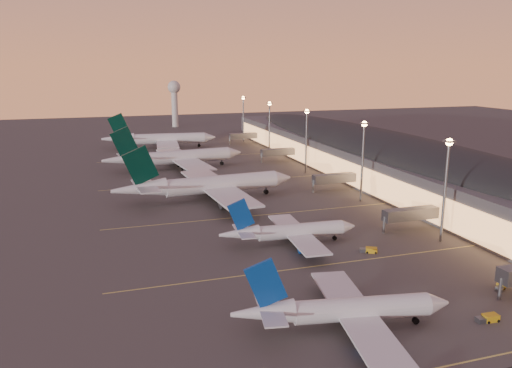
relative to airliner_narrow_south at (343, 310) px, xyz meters
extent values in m
plane|color=#413F3C|center=(7.15, 30.87, -3.44)|extent=(700.00, 700.00, 0.00)
cylinder|color=silver|center=(3.19, -0.54, 0.06)|extent=(23.33, 7.70, 3.91)
cone|color=silver|center=(16.35, -2.77, 0.06)|extent=(4.31, 4.48, 3.91)
cone|color=silver|center=(-13.27, 2.25, 0.55)|extent=(10.89, 5.60, 3.91)
cube|color=silver|center=(2.09, -0.35, -0.62)|extent=(12.09, 33.62, 0.43)
cylinder|color=navy|center=(4.03, 6.67, -1.94)|extent=(5.61, 3.76, 2.94)
cylinder|color=navy|center=(1.61, -7.63, -1.94)|extent=(5.61, 3.76, 2.94)
cube|color=navy|center=(-12.76, 2.16, 5.62)|extent=(7.17, 1.78, 8.49)
cube|color=silver|center=(-12.03, 2.04, 1.14)|extent=(5.64, 12.32, 0.27)
cylinder|color=black|center=(12.71, -2.15, -2.67)|extent=(0.36, 0.36, 1.55)
cylinder|color=black|center=(12.71, -2.15, -2.89)|extent=(1.20, 0.86, 1.10)
cylinder|color=black|center=(1.82, 2.47, -2.67)|extent=(0.36, 0.36, 1.55)
cylinder|color=black|center=(1.82, 2.47, -2.89)|extent=(1.20, 0.86, 1.10)
cylinder|color=black|center=(0.90, -2.93, -2.67)|extent=(0.36, 0.36, 1.55)
cylinder|color=black|center=(0.90, -2.93, -2.89)|extent=(1.20, 0.86, 1.10)
cylinder|color=silver|center=(9.43, 40.40, -0.18)|extent=(21.62, 5.00, 3.65)
cone|color=silver|center=(21.85, 39.61, -0.18)|extent=(3.68, 3.86, 3.65)
cone|color=silver|center=(-6.10, 41.38, 0.28)|extent=(9.89, 4.25, 3.65)
cube|color=silver|center=(8.39, 40.47, -0.82)|extent=(8.15, 31.06, 0.40)
cylinder|color=navy|center=(9.51, 47.17, -2.05)|extent=(5.00, 3.04, 2.74)
cylinder|color=navy|center=(8.66, 33.68, -2.05)|extent=(5.00, 3.04, 2.74)
cube|color=navy|center=(-5.61, 41.35, 5.01)|extent=(6.71, 0.97, 7.91)
cube|color=silver|center=(-4.92, 41.31, 0.83)|extent=(4.15, 11.26, 0.26)
cylinder|color=black|center=(18.41, 39.83, -2.72)|extent=(0.31, 0.31, 1.44)
cylinder|color=black|center=(18.41, 39.83, -2.93)|extent=(1.06, 0.70, 1.02)
cylinder|color=black|center=(7.86, 43.06, -2.72)|extent=(0.31, 0.31, 1.44)
cylinder|color=black|center=(7.86, 43.06, -2.93)|extent=(1.06, 0.70, 1.02)
cylinder|color=black|center=(7.54, 37.96, -2.72)|extent=(0.31, 0.31, 1.44)
cylinder|color=black|center=(7.54, 37.96, -2.93)|extent=(1.06, 0.70, 1.02)
cylinder|color=silver|center=(1.30, 87.56, 1.63)|extent=(37.57, 8.54, 5.63)
cone|color=silver|center=(22.86, 89.26, 1.63)|extent=(6.43, 6.09, 5.63)
cone|color=silver|center=(-25.65, 85.44, 2.33)|extent=(17.21, 6.93, 5.63)
cube|color=silver|center=(-0.50, 87.42, 0.64)|extent=(15.05, 55.12, 0.62)
cylinder|color=#585B60|center=(-0.24, 99.45, -1.26)|extent=(8.72, 4.87, 4.22)
cylinder|color=#585B60|center=(1.64, 75.57, -1.26)|extent=(8.72, 4.87, 4.22)
cube|color=black|center=(-24.81, 85.50, 9.60)|extent=(11.14, 1.71, 12.50)
cube|color=silver|center=(-23.61, 85.60, 3.18)|extent=(7.53, 20.01, 0.39)
cylinder|color=black|center=(16.89, 88.79, -2.31)|extent=(0.48, 0.48, 2.25)
cylinder|color=black|center=(16.89, 88.79, -2.65)|extent=(1.65, 1.11, 1.58)
cylinder|color=black|center=(-2.00, 91.25, -2.31)|extent=(0.48, 0.48, 2.25)
cylinder|color=black|center=(-2.00, 91.25, -2.65)|extent=(1.65, 1.11, 1.58)
cylinder|color=black|center=(-1.39, 83.39, -2.31)|extent=(0.48, 0.48, 2.25)
cylinder|color=black|center=(-1.39, 83.39, -2.65)|extent=(1.65, 1.11, 1.58)
cylinder|color=silver|center=(-0.75, 141.13, 1.60)|extent=(37.48, 9.86, 5.61)
cone|color=silver|center=(20.63, 143.62, 1.60)|extent=(6.59, 6.26, 5.61)
cone|color=silver|center=(-27.49, 138.02, 2.31)|extent=(17.28, 7.51, 5.61)
cube|color=silver|center=(-2.54, 140.92, 0.62)|extent=(16.96, 55.08, 0.62)
cylinder|color=#585B60|center=(-2.73, 152.90, -1.27)|extent=(8.80, 5.14, 4.20)
cylinder|color=#585B60|center=(0.03, 129.22, -1.27)|extent=(8.80, 5.14, 4.20)
cube|color=black|center=(-26.65, 138.11, 9.55)|extent=(11.08, 2.11, 12.44)
cube|color=silver|center=(-25.47, 138.25, 3.15)|extent=(8.20, 20.07, 0.39)
cylinder|color=black|center=(14.71, 142.93, -2.32)|extent=(0.50, 0.50, 2.24)
cylinder|color=black|center=(14.71, 142.93, -2.66)|extent=(1.67, 1.16, 1.57)
cylinder|color=black|center=(-4.18, 144.68, -2.32)|extent=(0.50, 0.50, 2.24)
cylinder|color=black|center=(-4.18, 144.68, -2.66)|extent=(1.67, 1.16, 1.57)
cylinder|color=black|center=(-3.27, 136.88, -2.32)|extent=(0.50, 0.50, 2.24)
cylinder|color=black|center=(-3.27, 136.88, -2.66)|extent=(1.67, 1.16, 1.57)
cylinder|color=silver|center=(-0.16, 197.34, 1.56)|extent=(37.10, 9.26, 5.55)
cone|color=silver|center=(21.06, 195.17, 1.56)|extent=(6.46, 6.13, 5.55)
cone|color=silver|center=(-26.68, 200.05, 2.25)|extent=(17.07, 7.21, 5.55)
cube|color=silver|center=(-1.92, 197.52, 0.59)|extent=(16.07, 54.49, 0.61)
cylinder|color=#585B60|center=(0.46, 209.15, -1.29)|extent=(8.67, 4.99, 4.17)
cylinder|color=#585B60|center=(-1.95, 185.65, -1.29)|extent=(8.67, 4.99, 4.17)
cube|color=black|center=(-25.85, 199.97, 9.43)|extent=(10.98, 1.94, 12.33)
cube|color=silver|center=(-24.67, 199.85, 3.08)|extent=(7.86, 19.83, 0.39)
cylinder|color=black|center=(15.19, 195.77, -2.33)|extent=(0.49, 0.49, 2.22)
cylinder|color=black|center=(15.19, 195.77, -2.66)|extent=(1.65, 1.13, 1.56)
cylinder|color=black|center=(-2.71, 201.51, -2.33)|extent=(0.49, 0.49, 2.22)
cylinder|color=black|center=(-2.71, 201.51, -2.66)|extent=(1.65, 1.13, 1.56)
cylinder|color=black|center=(-3.50, 193.77, -2.33)|extent=(0.49, 0.49, 2.22)
cylinder|color=black|center=(-3.50, 193.77, -2.66)|extent=(1.65, 1.13, 1.56)
cube|color=#49494E|center=(69.15, 103.37, 2.56)|extent=(40.00, 255.00, 12.00)
ellipsoid|color=black|center=(69.15, 103.37, 8.56)|extent=(39.00, 253.00, 10.92)
cube|color=#FFAE65|center=(48.95, 103.37, 1.56)|extent=(0.40, 244.80, 8.00)
cylinder|color=slate|center=(33.15, 0.87, -1.24)|extent=(0.70, 0.70, 4.40)
cube|color=#585B60|center=(41.15, 40.87, 1.06)|extent=(16.00, 3.20, 3.00)
cylinder|color=slate|center=(33.15, 40.87, -1.24)|extent=(0.70, 0.70, 4.40)
cube|color=#585B60|center=(41.15, 85.87, 1.06)|extent=(16.00, 3.20, 3.00)
cylinder|color=slate|center=(33.15, 85.87, -1.24)|extent=(0.70, 0.70, 4.40)
cube|color=#585B60|center=(41.15, 142.87, 1.06)|extent=(16.00, 3.20, 3.00)
cylinder|color=slate|center=(33.15, 142.87, -1.24)|extent=(0.70, 0.70, 4.40)
cube|color=#585B60|center=(41.15, 198.87, 1.06)|extent=(16.00, 3.20, 3.00)
cylinder|color=slate|center=(33.15, 198.87, -1.24)|extent=(0.70, 0.70, 4.40)
cylinder|color=slate|center=(43.15, 30.87, 9.06)|extent=(0.70, 0.70, 25.00)
cube|color=slate|center=(43.15, 30.87, 21.76)|extent=(2.20, 2.20, 0.50)
sphere|color=#FDB15C|center=(43.15, 30.87, 21.56)|extent=(1.80, 1.80, 1.80)
cylinder|color=slate|center=(43.15, 70.87, 9.06)|extent=(0.70, 0.70, 25.00)
cube|color=slate|center=(43.15, 70.87, 21.76)|extent=(2.20, 2.20, 0.50)
sphere|color=#FDB15C|center=(43.15, 70.87, 21.56)|extent=(1.80, 1.80, 1.80)
cylinder|color=slate|center=(43.15, 115.87, 9.06)|extent=(0.70, 0.70, 25.00)
cube|color=slate|center=(43.15, 115.87, 21.76)|extent=(2.20, 2.20, 0.50)
sphere|color=#FDB15C|center=(43.15, 115.87, 21.56)|extent=(1.80, 1.80, 1.80)
cylinder|color=slate|center=(43.15, 160.87, 9.06)|extent=(0.70, 0.70, 25.00)
cube|color=slate|center=(43.15, 160.87, 21.76)|extent=(2.20, 2.20, 0.50)
sphere|color=#FDB15C|center=(43.15, 160.87, 21.56)|extent=(1.80, 1.80, 1.80)
cylinder|color=slate|center=(43.15, 205.87, 9.06)|extent=(0.70, 0.70, 25.00)
cube|color=slate|center=(43.15, 205.87, 21.76)|extent=(2.20, 2.20, 0.50)
sphere|color=#FDB15C|center=(43.15, 205.87, 21.56)|extent=(1.80, 1.80, 1.80)
cylinder|color=silver|center=(17.15, 290.87, 9.56)|extent=(4.40, 4.40, 26.00)
sphere|color=silver|center=(17.15, 290.87, 24.56)|extent=(9.00, 9.00, 9.00)
cube|color=#D8C659|center=(7.15, 25.87, -3.43)|extent=(90.00, 0.36, 0.00)
cube|color=#D8C659|center=(7.15, 65.87, -3.43)|extent=(90.00, 0.36, 0.00)
cube|color=#D8C659|center=(7.15, 110.87, -3.43)|extent=(90.00, 0.36, 0.00)
cube|color=#D8C659|center=(7.15, 165.87, -3.43)|extent=(90.00, 0.36, 0.00)
cube|color=gold|center=(25.57, -5.25, -2.85)|extent=(2.67, 1.76, 1.18)
cube|color=#585B60|center=(23.64, -5.14, -3.01)|extent=(1.59, 1.49, 0.86)
cylinder|color=black|center=(26.59, -4.51, -3.20)|extent=(0.48, 0.22, 0.47)
cylinder|color=black|center=(26.49, -6.12, -3.20)|extent=(0.48, 0.22, 0.47)
cylinder|color=black|center=(24.66, -4.39, -3.20)|extent=(0.48, 0.22, 0.47)
cylinder|color=black|center=(24.56, -6.00, -3.20)|extent=(0.48, 0.22, 0.47)
cube|color=gold|center=(37.50, 4.89, -2.87)|extent=(2.94, 2.70, 1.14)
cube|color=#585B60|center=(35.96, 3.82, -3.03)|extent=(1.97, 1.94, 0.83)
cylinder|color=black|center=(37.83, 6.06, -3.21)|extent=(0.48, 0.41, 0.46)
cylinder|color=black|center=(38.72, 4.78, -3.21)|extent=(0.48, 0.41, 0.46)
cylinder|color=black|center=(36.29, 5.00, -3.21)|extent=(0.48, 0.41, 0.46)
cylinder|color=black|center=(37.18, 3.71, -3.21)|extent=(0.48, 0.41, 0.46)
cube|color=gold|center=(22.78, 29.46, -2.85)|extent=(3.05, 2.64, 1.19)
cube|color=#585B60|center=(21.06, 30.37, -3.01)|extent=(1.99, 1.95, 0.86)
cylinder|color=black|center=(24.01, 29.72, -3.20)|extent=(0.51, 0.39, 0.48)
cylinder|color=black|center=(23.26, 28.29, -3.20)|extent=(0.51, 0.39, 0.48)
cylinder|color=black|center=(22.30, 30.63, -3.20)|extent=(0.51, 0.39, 0.48)
cylinder|color=black|center=(21.54, 29.20, -3.20)|extent=(0.51, 0.39, 0.48)
camera|label=1|loc=(-36.57, -67.22, 39.31)|focal=35.00mm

